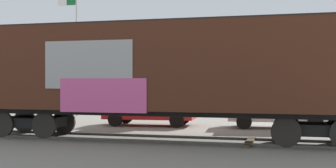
% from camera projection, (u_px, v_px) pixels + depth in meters
% --- Properties ---
extents(ground_plane, '(260.00, 260.00, 0.00)m').
position_uv_depth(ground_plane, '(146.00, 139.00, 15.84)').
color(ground_plane, slate).
extents(track, '(60.02, 3.72, 0.08)m').
position_uv_depth(track, '(136.00, 138.00, 15.92)').
color(track, '#4C4742').
rests_on(track, ground_plane).
extents(freight_car, '(14.01, 3.42, 4.14)m').
position_uv_depth(freight_car, '(162.00, 70.00, 15.65)').
color(freight_car, '#472316').
rests_on(freight_car, ground_plane).
extents(flagpole, '(1.27, 0.22, 7.38)m').
position_uv_depth(flagpole, '(74.00, 39.00, 26.74)').
color(flagpole, silver).
rests_on(flagpole, ground_plane).
extents(hillside, '(120.32, 41.05, 12.51)m').
position_uv_depth(hillside, '(275.00, 69.00, 78.61)').
color(hillside, silver).
rests_on(hillside, ground_plane).
extents(parked_car_red, '(4.25, 2.27, 1.61)m').
position_uv_depth(parked_car_red, '(149.00, 108.00, 20.84)').
color(parked_car_red, '#B21E1E').
rests_on(parked_car_red, ground_plane).
extents(parked_car_white, '(4.41, 2.33, 1.74)m').
position_uv_depth(parked_car_white, '(277.00, 108.00, 19.73)').
color(parked_car_white, silver).
rests_on(parked_car_white, ground_plane).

